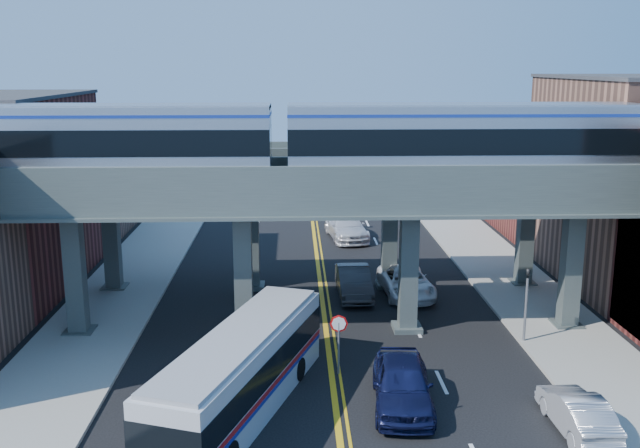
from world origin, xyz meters
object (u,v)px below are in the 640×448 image
object	(u,v)px
car_lane_b	(354,282)
car_parked_curb	(577,412)
stop_sign	(339,335)
car_lane_c	(406,282)
car_lane_a	(402,384)
car_lane_d	(346,227)
traffic_signal	(526,297)
transit_train	(463,139)
transit_bus	(241,374)

from	to	relation	value
car_lane_b	car_parked_curb	size ratio (longest dim) A/B	1.17
stop_sign	car_lane_c	distance (m)	11.37
car_lane_a	car_lane_d	xyz separation A→B (m)	(-0.17, 26.93, -0.03)
stop_sign	traffic_signal	distance (m)	9.41
transit_train	stop_sign	bearing A→B (deg)	-140.59
car_lane_b	car_lane_c	xyz separation A→B (m)	(2.99, 0.15, -0.07)
transit_bus	car_lane_c	bearing A→B (deg)	-12.26
car_lane_d	car_parked_curb	distance (m)	29.69
car_lane_a	car_lane_c	size ratio (longest dim) A/B	0.98
car_lane_c	car_parked_curb	xyz separation A→B (m)	(3.71, -15.53, -0.05)
car_lane_d	car_lane_b	bearing A→B (deg)	-100.40
transit_train	transit_bus	distance (m)	15.12
car_lane_c	car_lane_d	size ratio (longest dim) A/B	0.89
traffic_signal	car_lane_a	xyz separation A→B (m)	(-6.65, -6.01, -1.37)
car_lane_a	transit_train	bearing A→B (deg)	69.13
transit_train	car_lane_d	distance (m)	21.13
traffic_signal	car_lane_d	size ratio (longest dim) A/B	0.66
car_lane_c	stop_sign	bearing A→B (deg)	-116.98
car_lane_d	car_parked_curb	xyz separation A→B (m)	(6.12, -29.05, -0.18)
transit_bus	car_parked_curb	world-z (taller)	transit_bus
car_parked_curb	transit_train	bearing A→B (deg)	-79.56
car_lane_a	car_lane_b	world-z (taller)	car_lane_a
car_lane_c	car_parked_curb	size ratio (longest dim) A/B	1.27
traffic_signal	stop_sign	bearing A→B (deg)	-161.37
car_lane_a	traffic_signal	bearing A→B (deg)	46.83
car_lane_c	car_parked_curb	distance (m)	15.97
car_lane_a	car_parked_curb	world-z (taller)	car_lane_a
transit_train	car_lane_c	xyz separation A→B (m)	(-1.60, 5.40, -8.63)
car_lane_a	car_lane_b	bearing A→B (deg)	97.96
transit_train	car_lane_a	distance (m)	12.27
stop_sign	traffic_signal	size ratio (longest dim) A/B	0.64
stop_sign	car_parked_curb	xyz separation A→B (m)	(8.20, -5.13, -1.04)
car_lane_a	car_lane_d	size ratio (longest dim) A/B	0.88
transit_train	transit_bus	bearing A→B (deg)	-140.41
stop_sign	car_lane_b	world-z (taller)	stop_sign
transit_bus	car_lane_a	size ratio (longest dim) A/B	2.17
traffic_signal	car_parked_curb	bearing A→B (deg)	-94.92
transit_bus	car_lane_c	distance (m)	16.01
traffic_signal	transit_bus	bearing A→B (deg)	-153.98
transit_train	car_lane_b	world-z (taller)	transit_train
car_lane_b	car_parked_curb	world-z (taller)	car_lane_b
traffic_signal	car_lane_b	size ratio (longest dim) A/B	0.80
transit_bus	car_lane_d	bearing A→B (deg)	6.89
transit_train	transit_bus	xyz separation A→B (m)	(-9.96, -8.23, -7.86)
car_lane_c	car_parked_curb	bearing A→B (deg)	-80.20
traffic_signal	transit_bus	world-z (taller)	traffic_signal
stop_sign	traffic_signal	bearing A→B (deg)	18.63
car_lane_c	car_lane_d	distance (m)	13.73
transit_bus	car_lane_d	world-z (taller)	transit_bus
transit_bus	car_lane_b	distance (m)	14.53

